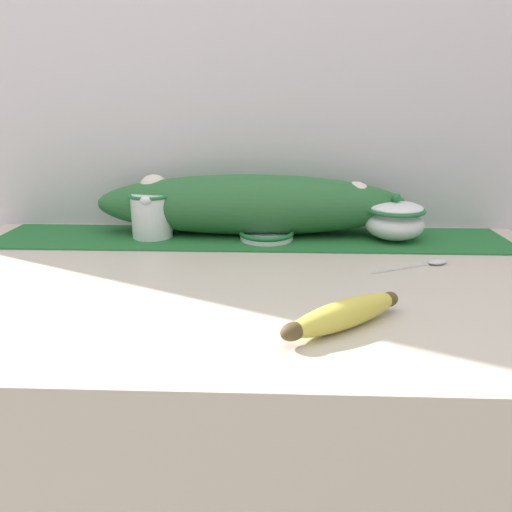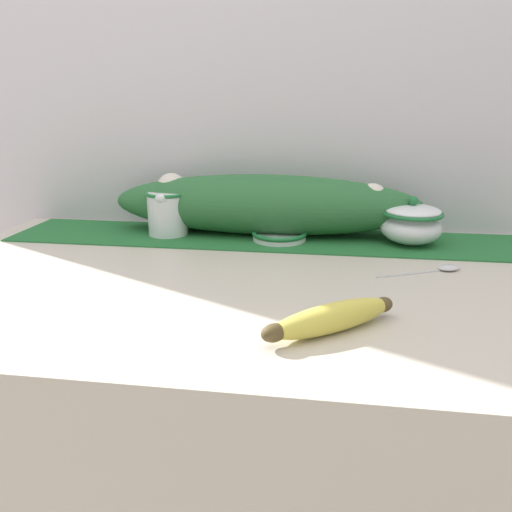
{
  "view_description": "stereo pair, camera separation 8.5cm",
  "coord_description": "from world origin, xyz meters",
  "px_view_note": "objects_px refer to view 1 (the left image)",
  "views": [
    {
      "loc": [
        0.06,
        -0.84,
        1.18
      ],
      "look_at": [
        0.03,
        -0.03,
        0.93
      ],
      "focal_mm": 35.0,
      "sensor_mm": 36.0,
      "label": 1
    },
    {
      "loc": [
        0.14,
        -0.84,
        1.18
      ],
      "look_at": [
        0.03,
        -0.03,
        0.93
      ],
      "focal_mm": 35.0,
      "sensor_mm": 36.0,
      "label": 2
    }
  ],
  "objects_px": {
    "small_dish": "(266,235)",
    "banana": "(344,315)",
    "spoon": "(433,262)",
    "cream_pitcher": "(152,213)",
    "sugar_bowl": "(395,219)"
  },
  "relations": [
    {
      "from": "sugar_bowl",
      "to": "spoon",
      "type": "height_order",
      "value": "sugar_bowl"
    },
    {
      "from": "sugar_bowl",
      "to": "spoon",
      "type": "distance_m",
      "value": 0.18
    },
    {
      "from": "small_dish",
      "to": "banana",
      "type": "bearing_deg",
      "value": -75.45
    },
    {
      "from": "small_dish",
      "to": "banana",
      "type": "xyz_separation_m",
      "value": [
        0.12,
        -0.45,
        0.01
      ]
    },
    {
      "from": "spoon",
      "to": "banana",
      "type": "bearing_deg",
      "value": -151.02
    },
    {
      "from": "cream_pitcher",
      "to": "small_dish",
      "type": "xyz_separation_m",
      "value": [
        0.26,
        -0.01,
        -0.04
      ]
    },
    {
      "from": "spoon",
      "to": "cream_pitcher",
      "type": "bearing_deg",
      "value": 138.47
    },
    {
      "from": "cream_pitcher",
      "to": "small_dish",
      "type": "distance_m",
      "value": 0.27
    },
    {
      "from": "sugar_bowl",
      "to": "small_dish",
      "type": "distance_m",
      "value": 0.29
    },
    {
      "from": "small_dish",
      "to": "spoon",
      "type": "relative_size",
      "value": 0.76
    },
    {
      "from": "small_dish",
      "to": "spoon",
      "type": "bearing_deg",
      "value": -26.02
    },
    {
      "from": "spoon",
      "to": "small_dish",
      "type": "bearing_deg",
      "value": 128.82
    },
    {
      "from": "cream_pitcher",
      "to": "banana",
      "type": "relative_size",
      "value": 0.61
    },
    {
      "from": "cream_pitcher",
      "to": "small_dish",
      "type": "bearing_deg",
      "value": -3.03
    },
    {
      "from": "sugar_bowl",
      "to": "banana",
      "type": "xyz_separation_m",
      "value": [
        -0.17,
        -0.46,
        -0.03
      ]
    }
  ]
}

